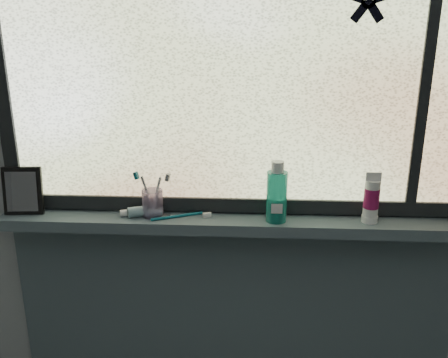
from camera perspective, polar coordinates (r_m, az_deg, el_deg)
wall_back at (r=1.71m, az=1.27°, el=3.66°), size 3.00×0.01×2.50m
windowsill at (r=1.72m, az=1.12°, el=-5.07°), size 1.62×0.14×0.04m
sill_apron at (r=2.03m, az=1.09°, el=-17.73°), size 1.62×0.02×0.98m
window_pane at (r=1.64m, az=1.31°, el=12.97°), size 1.50×0.01×1.00m
frame_bottom at (r=1.75m, az=1.19°, el=-2.93°), size 1.60×0.03×0.05m
frame_mullion at (r=1.72m, az=22.19°, el=11.92°), size 0.03×0.03×1.00m
starfish_sticker at (r=1.65m, az=16.17°, el=18.94°), size 0.15×0.02×0.15m
vanity_mirror at (r=1.86m, az=-22.01°, el=-1.25°), size 0.14×0.08×0.17m
toothpaste_tube at (r=1.73m, az=-9.17°, el=-3.72°), size 0.21×0.10×0.04m
toothbrush_cup at (r=1.73m, az=-8.16°, el=-2.74°), size 0.09×0.09×0.09m
toothbrush_lying at (r=1.72m, az=-5.40°, el=-4.17°), size 0.22×0.11×0.02m
mouthwash_bottle at (r=1.66m, az=6.06°, el=-1.44°), size 0.08×0.08×0.17m
cream_tube at (r=1.72m, az=16.53°, el=-1.86°), size 0.06×0.06×0.12m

